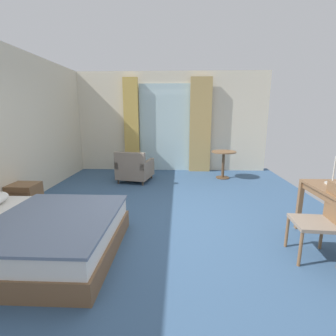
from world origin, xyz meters
name	(u,v)px	position (x,y,z in m)	size (l,w,h in m)	color
ground	(161,225)	(0.00, 0.00, -0.05)	(5.89, 7.89, 0.10)	#38567A
wall_back	(170,122)	(0.00, 3.69, 1.39)	(5.49, 0.12, 2.78)	beige
balcony_glass_door	(166,128)	(-0.12, 3.61, 1.22)	(1.51, 0.02, 2.45)	silver
curtain_panel_left	(131,126)	(-1.09, 3.51, 1.30)	(0.41, 0.10, 2.61)	tan
curtain_panel_right	(200,126)	(0.85, 3.51, 1.30)	(0.59, 0.10, 2.61)	tan
bed	(22,234)	(-1.58, -0.92, 0.25)	(2.12, 1.65, 0.91)	brown
nightstand	(25,197)	(-2.39, 0.42, 0.23)	(0.45, 0.42, 0.46)	brown
desk_chair	(323,218)	(1.88, -0.85, 0.49)	(0.47, 0.48, 0.88)	gray
armchair_by_window	(135,169)	(-0.82, 2.31, 0.31)	(0.87, 0.92, 0.77)	gray
round_cafe_table	(223,158)	(1.40, 2.73, 0.51)	(0.62, 0.62, 0.70)	brown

